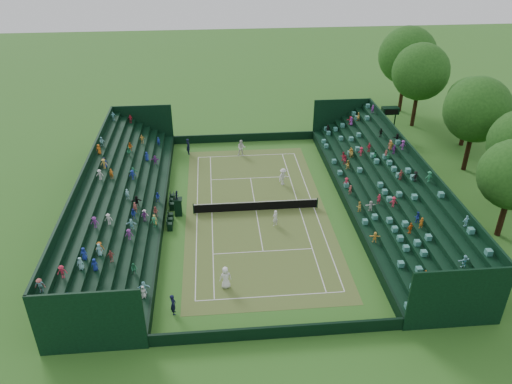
% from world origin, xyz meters
% --- Properties ---
extents(ground, '(160.00, 160.00, 0.00)m').
position_xyz_m(ground, '(0.00, 0.00, 0.00)').
color(ground, '#346B22').
rests_on(ground, ground).
extents(court_surface, '(12.97, 26.77, 0.01)m').
position_xyz_m(court_surface, '(0.00, 0.00, 0.01)').
color(court_surface, '#346D24').
rests_on(court_surface, ground).
extents(perimeter_wall_north, '(17.17, 0.20, 1.00)m').
position_xyz_m(perimeter_wall_north, '(0.00, 15.88, 0.50)').
color(perimeter_wall_north, black).
rests_on(perimeter_wall_north, ground).
extents(perimeter_wall_south, '(17.17, 0.20, 1.00)m').
position_xyz_m(perimeter_wall_south, '(0.00, -15.88, 0.50)').
color(perimeter_wall_south, black).
rests_on(perimeter_wall_south, ground).
extents(perimeter_wall_east, '(0.20, 31.77, 1.00)m').
position_xyz_m(perimeter_wall_east, '(8.48, 0.00, 0.50)').
color(perimeter_wall_east, black).
rests_on(perimeter_wall_east, ground).
extents(perimeter_wall_west, '(0.20, 31.77, 1.00)m').
position_xyz_m(perimeter_wall_west, '(-8.48, 0.00, 0.50)').
color(perimeter_wall_west, black).
rests_on(perimeter_wall_west, ground).
extents(north_grandstand, '(6.60, 32.00, 4.90)m').
position_xyz_m(north_grandstand, '(12.66, 0.00, 1.55)').
color(north_grandstand, black).
rests_on(north_grandstand, ground).
extents(south_grandstand, '(6.60, 32.00, 4.90)m').
position_xyz_m(south_grandstand, '(-12.66, 0.00, 1.55)').
color(south_grandstand, black).
rests_on(south_grandstand, ground).
extents(tennis_net, '(11.67, 0.10, 1.06)m').
position_xyz_m(tennis_net, '(0.00, 0.00, 0.53)').
color(tennis_net, black).
rests_on(tennis_net, ground).
extents(scoreboard_tower, '(2.00, 1.00, 3.70)m').
position_xyz_m(scoreboard_tower, '(17.75, 16.00, 3.14)').
color(scoreboard_tower, black).
rests_on(scoreboard_tower, ground).
extents(tree_row, '(10.86, 36.87, 11.45)m').
position_xyz_m(tree_row, '(22.73, 11.68, 6.77)').
color(tree_row, black).
rests_on(tree_row, ground).
extents(umpire_chair, '(0.81, 0.81, 2.56)m').
position_xyz_m(umpire_chair, '(-7.17, -0.10, 1.09)').
color(umpire_chair, black).
rests_on(umpire_chair, ground).
extents(courtside_chairs, '(0.47, 5.44, 1.02)m').
position_xyz_m(courtside_chairs, '(-7.82, -0.05, 0.39)').
color(courtside_chairs, black).
rests_on(courtside_chairs, ground).
extents(player_near_west, '(0.98, 0.72, 1.83)m').
position_xyz_m(player_near_west, '(-3.22, -10.56, 0.92)').
color(player_near_west, white).
rests_on(player_near_west, ground).
extents(player_near_east, '(0.69, 0.63, 1.57)m').
position_xyz_m(player_near_east, '(1.46, -2.64, 0.79)').
color(player_near_east, white).
rests_on(player_near_east, ground).
extents(player_far_west, '(0.95, 0.76, 1.88)m').
position_xyz_m(player_far_west, '(-0.56, 12.04, 0.94)').
color(player_far_west, silver).
rests_on(player_far_west, ground).
extents(player_far_east, '(1.33, 1.27, 1.81)m').
position_xyz_m(player_far_east, '(3.19, 4.76, 0.91)').
color(player_far_east, white).
rests_on(player_far_east, ground).
extents(line_judge_north, '(0.61, 0.78, 1.87)m').
position_xyz_m(line_judge_north, '(-6.57, 12.97, 0.94)').
color(line_judge_north, black).
rests_on(line_judge_north, ground).
extents(line_judge_south, '(0.44, 0.63, 1.65)m').
position_xyz_m(line_judge_south, '(-6.93, -12.98, 0.82)').
color(line_judge_south, black).
rests_on(line_judge_south, ground).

